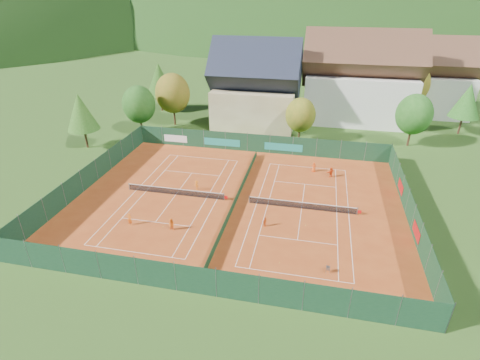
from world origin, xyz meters
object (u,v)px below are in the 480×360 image
player_right_near (265,222)px  player_left_far (197,185)px  player_left_mid (172,225)px  ball_hopper (328,268)px  player_right_far_a (314,167)px  player_left_near (130,219)px  player_right_far_b (331,172)px  hotel_block_a (359,83)px  hotel_block_b (428,81)px  chalet (256,89)px

player_right_near → player_left_far: bearing=84.1°
player_left_mid → player_right_near: 10.21m
ball_hopper → player_right_far_a: size_ratio=0.55×
player_left_mid → player_right_far_a: player_left_mid is taller
player_left_mid → ball_hopper: bearing=-0.5°
player_left_near → player_right_far_b: same height
player_left_near → player_left_mid: 4.94m
player_right_near → player_right_far_a: bearing=9.7°
hotel_block_a → player_right_near: 42.81m
ball_hopper → hotel_block_a: bearing=84.1°
hotel_block_b → player_right_near: 55.34m
chalet → hotel_block_a: bearing=17.5°
ball_hopper → player_right_far_a: 21.54m
chalet → player_right_far_a: 23.60m
hotel_block_a → player_right_far_a: size_ratio=14.78×
hotel_block_a → chalet: bearing=-162.5°
hotel_block_a → player_right_far_b: 27.84m
hotel_block_b → player_left_near: size_ratio=11.76×
hotel_block_b → player_right_far_b: (-18.63, -34.63, -5.88)m
player_left_mid → player_right_near: bearing=27.5°
hotel_block_b → player_left_near: hotel_block_b is taller
chalet → player_right_far_b: 25.83m
chalet → player_right_near: (7.23, -34.61, -6.00)m
ball_hopper → player_right_far_a: bearing=95.6°
player_left_near → player_right_far_a: player_left_near is taller
chalet → hotel_block_a: hotel_block_a is taller
hotel_block_a → hotel_block_b: hotel_block_a is taller
player_left_mid → player_right_far_a: (14.55, 18.05, -0.00)m
hotel_block_a → ball_hopper: size_ratio=27.00×
hotel_block_b → ball_hopper: (-18.88, -54.89, -6.06)m
player_left_near → player_left_far: size_ratio=1.10×
chalet → hotel_block_b: size_ratio=0.94×
chalet → player_right_near: 35.86m
player_right_far_a → player_right_far_b: (2.38, -1.18, 0.00)m
player_left_near → player_right_far_a: bearing=46.0°
ball_hopper → player_left_far: size_ratio=0.60×
chalet → player_left_far: 28.86m
chalet → ball_hopper: size_ratio=20.25×
player_left_mid → hotel_block_a: bearing=74.6°
chalet → player_left_near: (-7.49, -37.50, -5.89)m
chalet → player_left_mid: (-2.56, -37.50, -5.89)m
hotel_block_a → player_left_near: hotel_block_a is taller
player_right_far_a → hotel_block_b: bearing=-110.5°
hotel_block_b → player_right_near: (-25.77, -48.61, -6.00)m
chalet → hotel_block_a: 19.94m
player_left_mid → player_right_near: size_ratio=1.18×
ball_hopper → player_right_near: 9.32m
chalet → player_left_mid: bearing=-93.9°
player_right_near → player_left_near: bearing=128.3°
ball_hopper → hotel_block_b: bearing=71.0°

